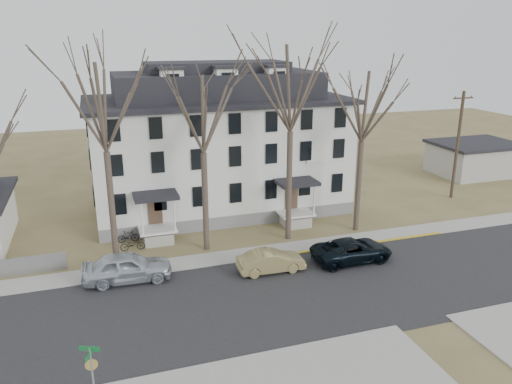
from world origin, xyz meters
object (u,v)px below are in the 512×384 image
object	(u,v)px
bicycle_right	(128,237)
tree_far_left	(102,101)
tree_mid_right	(364,102)
car_navy	(352,251)
tree_center	(291,82)
car_silver	(127,268)
utility_pole_far	(458,144)
boarding_house	(219,145)
bicycle_left	(133,245)
tree_mid_left	(202,109)
street_sign	(92,369)
car_tan	(271,262)

from	to	relation	value
bicycle_right	tree_far_left	bearing A→B (deg)	159.17
tree_mid_right	car_navy	world-z (taller)	tree_mid_right
tree_center	car_silver	xyz separation A→B (m)	(-11.50, -3.10, -10.20)
tree_mid_right	car_navy	bearing A→B (deg)	-121.70
car_navy	bicycle_right	xyz separation A→B (m)	(-13.56, 7.59, -0.29)
bicycle_right	utility_pole_far	bearing A→B (deg)	-88.78
boarding_house	tree_mid_right	bearing A→B (deg)	-43.81
boarding_house	tree_center	xyz separation A→B (m)	(3.00, -8.15, 5.71)
tree_center	bicycle_left	bearing A→B (deg)	173.31
tree_mid_left	street_sign	xyz separation A→B (m)	(-7.53, -13.69, -7.71)
street_sign	tree_center	bearing A→B (deg)	69.34
tree_far_left	tree_mid_right	size ratio (longest dim) A/B	1.08
bicycle_left	street_sign	xyz separation A→B (m)	(-2.68, -14.96, 1.46)
boarding_house	tree_center	bearing A→B (deg)	-69.80
car_silver	street_sign	size ratio (longest dim) A/B	1.79
car_tan	bicycle_right	bearing A→B (deg)	48.76
street_sign	tree_mid_right	bearing A→B (deg)	59.74
car_silver	boarding_house	bearing A→B (deg)	-33.88
street_sign	tree_far_left	bearing A→B (deg)	107.62
car_silver	bicycle_right	distance (m)	5.92
boarding_house	tree_far_left	bearing A→B (deg)	-137.82
tree_far_left	utility_pole_far	size ratio (longest dim) A/B	1.44
tree_center	car_silver	size ratio (longest dim) A/B	2.83
tree_center	street_sign	distance (m)	21.33
tree_far_left	boarding_house	bearing A→B (deg)	42.18
boarding_house	car_tan	bearing A→B (deg)	-89.84
street_sign	tree_mid_left	bearing A→B (deg)	85.19
tree_center	bicycle_right	bearing A→B (deg)	165.80
tree_center	car_silver	distance (m)	15.68
tree_mid_right	tree_mid_left	bearing A→B (deg)	180.00
car_silver	tree_mid_right	bearing A→B (deg)	-76.49
tree_far_left	tree_mid_left	distance (m)	6.05
bicycle_left	street_sign	distance (m)	15.27
car_tan	tree_center	bearing A→B (deg)	-31.46
car_navy	tree_mid_right	bearing A→B (deg)	-32.67
tree_mid_left	car_navy	size ratio (longest dim) A/B	2.41
tree_mid_right	street_sign	world-z (taller)	tree_mid_right
tree_mid_left	tree_center	bearing A→B (deg)	0.00
bicycle_left	car_tan	bearing A→B (deg)	-124.34
utility_pole_far	bicycle_left	xyz separation A→B (m)	(-28.35, -2.93, -4.47)
boarding_house	tree_mid_left	size ratio (longest dim) A/B	1.63
bicycle_right	street_sign	xyz separation A→B (m)	(-2.51, -16.48, 1.45)
tree_mid_right	car_silver	size ratio (longest dim) A/B	2.45
boarding_house	tree_mid_left	bearing A→B (deg)	-110.20
boarding_house	tree_far_left	world-z (taller)	tree_far_left
car_silver	bicycle_right	world-z (taller)	car_silver
car_silver	bicycle_left	size ratio (longest dim) A/B	3.16
utility_pole_far	street_sign	distance (m)	35.95
car_tan	bicycle_left	size ratio (longest dim) A/B	2.54
boarding_house	car_navy	xyz separation A→B (m)	(5.54, -12.95, -4.65)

